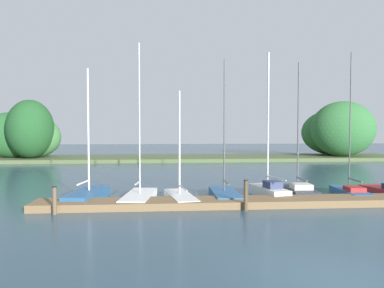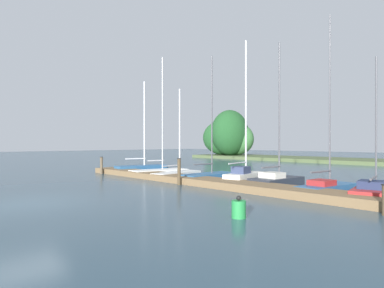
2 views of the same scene
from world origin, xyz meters
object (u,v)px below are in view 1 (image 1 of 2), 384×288
sailboat_4 (269,189)px  sailboat_5 (298,189)px  sailboat_3 (224,193)px  sailboat_2 (180,195)px  mooring_piling_0 (54,200)px  sailboat_0 (88,194)px  sailboat_1 (140,196)px  mooring_piling_1 (246,195)px  sailboat_6 (350,190)px

sailboat_4 → sailboat_5: sailboat_4 is taller
sailboat_3 → sailboat_5: bearing=-82.5°
sailboat_2 → mooring_piling_0: (-5.63, -2.49, 0.33)m
sailboat_0 → sailboat_4: bearing=-80.8°
sailboat_2 → sailboat_4: sailboat_4 is taller
sailboat_1 → mooring_piling_1: size_ratio=5.75×
sailboat_4 → sailboat_6: bearing=-100.9°
sailboat_0 → sailboat_3: bearing=-81.8°
sailboat_0 → sailboat_4: (9.70, 0.08, 0.14)m
sailboat_6 → mooring_piling_0: sailboat_6 is taller
sailboat_0 → mooring_piling_1: bearing=-102.4°
sailboat_1 → sailboat_6: (11.67, 0.47, 0.03)m
sailboat_3 → mooring_piling_1: (0.49, -2.92, 0.43)m
sailboat_2 → sailboat_6: sailboat_6 is taller
sailboat_1 → sailboat_6: size_ratio=1.02×
sailboat_3 → mooring_piling_0: bearing=110.5°
sailboat_5 → mooring_piling_1: bearing=134.1°
sailboat_0 → sailboat_2: (4.80, -0.53, -0.05)m
sailboat_0 → sailboat_5: size_ratio=0.92×
sailboat_1 → mooring_piling_0: (-3.52, -2.68, 0.34)m
sailboat_6 → mooring_piling_1: (-6.66, -3.11, 0.41)m
sailboat_2 → sailboat_3: bearing=-89.1°
sailboat_3 → sailboat_5: (4.30, 0.55, 0.06)m
sailboat_1 → sailboat_3: sailboat_1 is taller
sailboat_5 → mooring_piling_0: 12.84m
sailboat_1 → sailboat_5: (8.83, 0.83, 0.06)m
sailboat_4 → mooring_piling_1: size_ratio=5.54×
sailboat_2 → sailboat_0: bearing=73.8°
sailboat_4 → mooring_piling_1: sailboat_4 is taller
sailboat_1 → mooring_piling_0: bearing=134.2°
sailboat_0 → sailboat_6: bearing=-80.8°
mooring_piling_0 → mooring_piling_1: (8.54, 0.04, 0.09)m
sailboat_4 → sailboat_2: bearing=85.6°
sailboat_4 → mooring_piling_1: bearing=135.6°
mooring_piling_1 → mooring_piling_0: bearing=-179.8°
sailboat_0 → sailboat_3: sailboat_3 is taller
mooring_piling_0 → sailboat_5: bearing=15.9°
mooring_piling_1 → sailboat_3: bearing=99.5°
sailboat_5 → sailboat_6: (2.85, -0.36, -0.03)m
sailboat_2 → sailboat_3: size_ratio=0.76×
sailboat_0 → sailboat_2: sailboat_0 is taller
mooring_piling_0 → sailboat_3: bearing=20.2°
sailboat_0 → sailboat_2: bearing=-87.5°
sailboat_2 → sailboat_6: 9.59m
sailboat_3 → mooring_piling_1: size_ratio=5.25×
sailboat_5 → sailboat_6: sailboat_6 is taller
sailboat_2 → sailboat_3: 2.46m
sailboat_2 → sailboat_6: (9.57, 0.65, 0.02)m
sailboat_2 → mooring_piling_1: 3.84m
sailboat_6 → mooring_piling_0: size_ratio=6.48×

